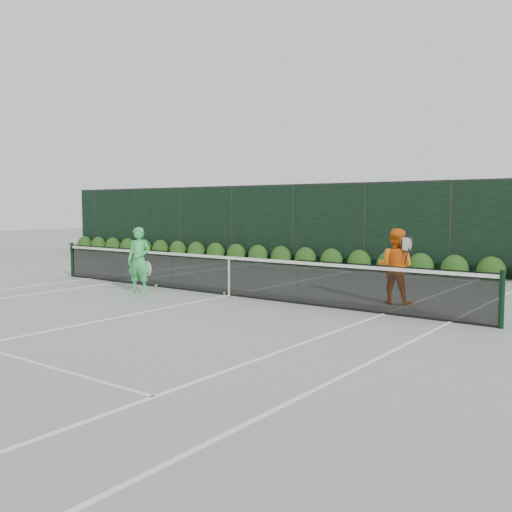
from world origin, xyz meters
The scene contains 8 objects.
ground centered at (0.00, 0.00, 0.00)m, with size 80.00×80.00×0.00m, color gray.
tennis_net centered at (-0.02, 0.00, 0.53)m, with size 12.90×0.10×1.07m.
player_woman centered at (-2.11, -1.05, 0.84)m, with size 0.72×0.60×1.69m.
player_man centered at (3.80, 1.31, 0.86)m, with size 0.95×0.73×1.72m.
court_lines centered at (0.00, 0.00, 0.01)m, with size 11.03×23.83×0.01m.
windscreen_fence centered at (0.00, -2.71, 1.51)m, with size 32.00×21.07×3.06m.
hedge_row centered at (0.00, 7.15, 0.23)m, with size 31.66×0.65×0.94m.
tennis_balls centered at (-1.28, 0.02, 0.03)m, with size 2.50×0.17×0.07m.
Camera 1 is at (8.93, -10.86, 2.22)m, focal length 40.00 mm.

